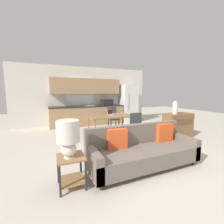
{
  "coord_description": "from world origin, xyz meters",
  "views": [
    {
      "loc": [
        -1.73,
        -2.48,
        1.53
      ],
      "look_at": [
        0.01,
        1.5,
        0.95
      ],
      "focal_mm": 24.0,
      "sensor_mm": 36.0,
      "label": 1
    }
  ],
  "objects": [
    {
      "name": "dining_chair_far_right",
      "position": [
        0.76,
        3.14,
        0.5
      ],
      "size": [
        0.45,
        0.45,
        0.9
      ],
      "rotation": [
        0.0,
        0.0,
        -0.07
      ],
      "color": "#38383D",
      "rests_on": "ground_plane"
    },
    {
      "name": "table_lamp",
      "position": [
        -1.46,
        -0.17,
        0.87
      ],
      "size": [
        0.35,
        0.35,
        0.59
      ],
      "color": "silver",
      "rests_on": "side_table"
    },
    {
      "name": "dining_chair_near_right",
      "position": [
        0.75,
        1.49,
        0.5
      ],
      "size": [
        0.44,
        0.44,
        0.9
      ],
      "rotation": [
        0.0,
        0.0,
        3.09
      ],
      "color": "#38383D",
      "rests_on": "ground_plane"
    },
    {
      "name": "couch",
      "position": [
        0.02,
        -0.0,
        0.33
      ],
      "size": [
        2.27,
        0.8,
        0.84
      ],
      "color": "#3D2D1E",
      "rests_on": "ground_plane"
    },
    {
      "name": "ground_plane",
      "position": [
        0.0,
        0.0,
        0.0
      ],
      "size": [
        20.0,
        20.0,
        0.0
      ],
      "primitive_type": "plane",
      "color": "beige"
    },
    {
      "name": "wall_back",
      "position": [
        -0.0,
        4.63,
        1.36
      ],
      "size": [
        6.4,
        0.07,
        2.7
      ],
      "color": "silver",
      "rests_on": "ground_plane"
    },
    {
      "name": "dining_table",
      "position": [
        0.28,
        2.27,
        0.67
      ],
      "size": [
        1.49,
        0.93,
        0.73
      ],
      "color": "olive",
      "rests_on": "ground_plane"
    },
    {
      "name": "kitchen_counter",
      "position": [
        0.02,
        4.33,
        0.84
      ],
      "size": [
        3.4,
        0.65,
        2.15
      ],
      "color": "tan",
      "rests_on": "ground_plane"
    },
    {
      "name": "laptop",
      "position": [
        0.37,
        2.4,
        0.77
      ],
      "size": [
        0.41,
        0.39,
        0.2
      ],
      "rotation": [
        0.0,
        0.0,
        0.6
      ],
      "color": "#B7BABC",
      "rests_on": "dining_table"
    },
    {
      "name": "side_table",
      "position": [
        -1.42,
        -0.14,
        0.34
      ],
      "size": [
        0.42,
        0.42,
        0.52
      ],
      "color": "olive",
      "rests_on": "ground_plane"
    },
    {
      "name": "refrigerator",
      "position": [
        2.13,
        4.23,
        0.94
      ],
      "size": [
        0.77,
        0.73,
        1.88
      ],
      "color": "white",
      "rests_on": "ground_plane"
    },
    {
      "name": "credenza",
      "position": [
        2.28,
        1.16,
        0.41
      ],
      "size": [
        0.99,
        0.46,
        0.82
      ],
      "color": "brown",
      "rests_on": "ground_plane"
    },
    {
      "name": "vase",
      "position": [
        2.1,
        1.14,
        1.02
      ],
      "size": [
        0.17,
        0.17,
        0.42
      ],
      "color": "beige",
      "rests_on": "credenza"
    }
  ]
}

